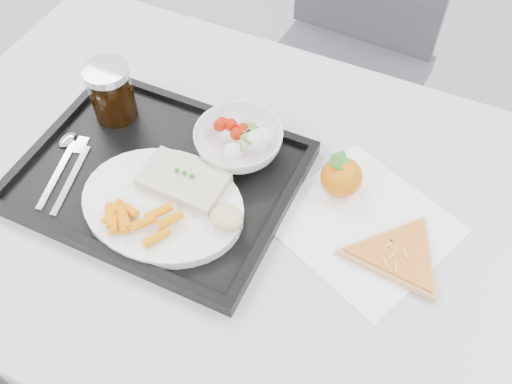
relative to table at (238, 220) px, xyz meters
The scene contains 14 objects.
table is the anchor object (origin of this frame).
chair 0.76m from the table, 92.28° to the left, with size 0.44×0.44×0.93m.
tray 0.16m from the table, behind, with size 0.45×0.35×0.03m.
dinner_plate 0.15m from the table, 139.74° to the right, with size 0.27×0.27×0.02m.
fish_fillet 0.14m from the table, 157.95° to the right, with size 0.14×0.09×0.03m.
bread_roll 0.14m from the table, 74.54° to the right, with size 0.06×0.05×0.03m.
salad_bowl 0.14m from the table, 113.59° to the left, with size 0.15×0.15×0.05m.
cola_glass 0.32m from the table, 166.07° to the left, with size 0.08×0.08×0.11m.
cutlery 0.31m from the table, 167.48° to the right, with size 0.10×0.17×0.01m.
napkin 0.22m from the table, ahead, with size 0.32×0.32×0.00m.
tangerine 0.20m from the table, 30.46° to the left, with size 0.09×0.09×0.07m.
pizza_slice 0.29m from the table, ahead, with size 0.25×0.25×0.02m.
carrot_pile 0.21m from the table, 129.64° to the right, with size 0.12×0.09×0.02m.
salad_contents 0.15m from the table, 109.78° to the left, with size 0.11×0.09×0.03m.
Camera 1 is at (0.27, -0.20, 1.52)m, focal length 40.00 mm.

